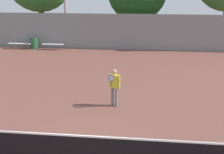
{
  "coord_description": "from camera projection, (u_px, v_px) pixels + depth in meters",
  "views": [
    {
      "loc": [
        1.96,
        -8.04,
        5.28
      ],
      "look_at": [
        0.25,
        6.21,
        0.99
      ],
      "focal_mm": 50.0,
      "sensor_mm": 36.0,
      "label": 1
    }
  ],
  "objects": [
    {
      "name": "tennis_net",
      "position": [
        79.0,
        151.0,
        9.23
      ],
      "size": [
        10.94,
        0.09,
        1.05
      ],
      "color": "#99999E",
      "rests_on": "ground_plane"
    },
    {
      "name": "back_fence",
      "position": [
        125.0,
        32.0,
        25.8
      ],
      "size": [
        24.56,
        0.06,
        2.95
      ],
      "color": "gray",
      "rests_on": "ground_plane"
    },
    {
      "name": "bench_courtside_far",
      "position": [
        20.0,
        44.0,
        26.32
      ],
      "size": [
        2.01,
        0.4,
        0.48
      ],
      "color": "silver",
      "rests_on": "ground_plane"
    },
    {
      "name": "trash_bin",
      "position": [
        34.0,
        43.0,
        26.4
      ],
      "size": [
        0.64,
        0.64,
        0.98
      ],
      "color": "#235B33",
      "rests_on": "ground_plane"
    },
    {
      "name": "bench_courtside_near",
      "position": [
        53.0,
        45.0,
        25.99
      ],
      "size": [
        1.83,
        0.4,
        0.48
      ],
      "color": "silver",
      "rests_on": "ground_plane"
    },
    {
      "name": "tennis_player",
      "position": [
        114.0,
        85.0,
        13.81
      ],
      "size": [
        0.53,
        0.5,
        1.71
      ],
      "rotation": [
        0.0,
        0.0,
        -0.44
      ],
      "color": "slate",
      "rests_on": "ground_plane"
    }
  ]
}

